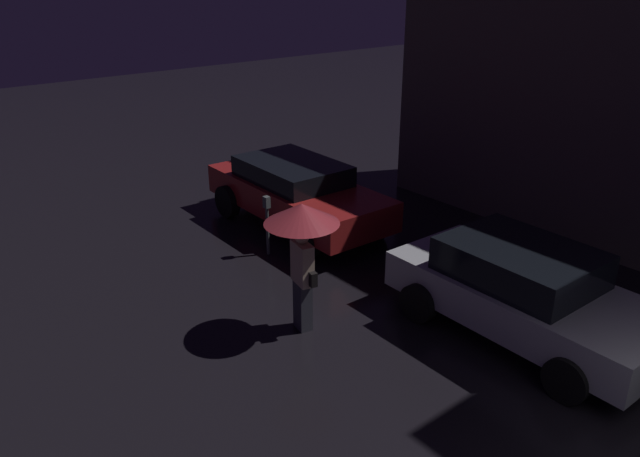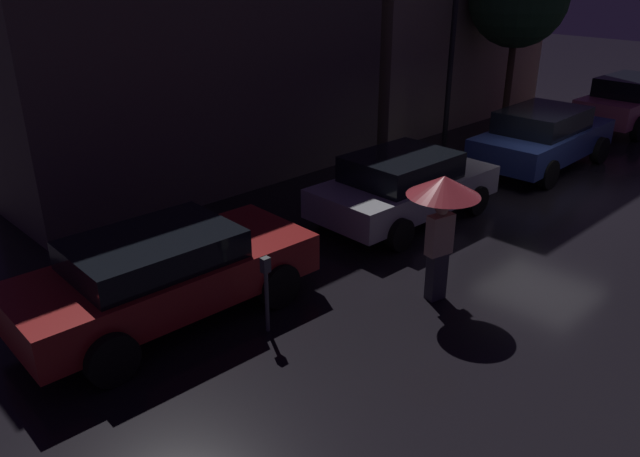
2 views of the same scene
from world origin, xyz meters
The scene contains 9 objects.
ground_plane centered at (0.00, 0.00, 0.00)m, with size 60.00×60.00×0.00m, color black.
building_facade_left centered at (-4.88, 6.50, 3.39)m, with size 9.05×3.00×6.78m.
parked_car_red centered at (-9.03, 1.54, 0.75)m, with size 4.47×2.01×1.37m.
parked_car_silver centered at (-3.52, 1.53, 0.73)m, with size 4.08×2.02×1.39m.
parked_car_blue centered at (1.65, 1.25, 0.80)m, with size 4.52×2.03×1.52m.
parked_car_pink centered at (7.36, 1.35, 0.84)m, with size 4.39×1.90×1.60m.
pedestrian_with_umbrella centered at (-5.70, -0.89, 1.64)m, with size 1.10×1.10×2.03m.
parking_meter centered at (-8.20, 0.22, 0.73)m, with size 0.12×0.10×1.17m.
street_lamp_near centered at (0.95, 3.71, 3.15)m, with size 0.39×0.39×4.74m.
Camera 2 is at (-12.99, -5.80, 4.97)m, focal length 35.00 mm.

